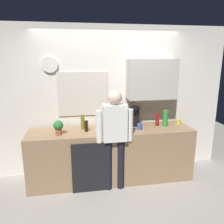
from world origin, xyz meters
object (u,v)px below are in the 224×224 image
(bottle_red_vinegar, at_px, (157,120))
(potted_plant, at_px, (58,127))
(coffee_maker, at_px, (134,117))
(cup_yellow_cup, at_px, (178,122))
(bottle_dark_sauce, at_px, (86,126))
(bottle_clear_soda, at_px, (165,118))
(cup_blue_mug, at_px, (140,127))
(bottle_olive_oil, at_px, (83,122))
(person_at_sink, at_px, (115,132))

(bottle_red_vinegar, bearing_deg, potted_plant, -173.58)
(coffee_maker, relative_size, bottle_red_vinegar, 1.50)
(cup_yellow_cup, xyz_separation_m, potted_plant, (-2.09, -0.23, 0.09))
(bottle_dark_sauce, distance_m, cup_yellow_cup, 1.66)
(bottle_clear_soda, distance_m, cup_blue_mug, 0.51)
(bottle_dark_sauce, height_order, cup_blue_mug, bottle_dark_sauce)
(coffee_maker, distance_m, bottle_clear_soda, 0.54)
(bottle_olive_oil, relative_size, potted_plant, 1.09)
(bottle_clear_soda, height_order, bottle_red_vinegar, bottle_clear_soda)
(bottle_red_vinegar, xyz_separation_m, cup_blue_mug, (-0.36, -0.15, -0.06))
(bottle_dark_sauce, relative_size, cup_blue_mug, 1.80)
(bottle_red_vinegar, height_order, person_at_sink, person_at_sink)
(bottle_olive_oil, xyz_separation_m, potted_plant, (-0.38, -0.21, 0.01))
(cup_yellow_cup, relative_size, person_at_sink, 0.05)
(bottle_dark_sauce, distance_m, potted_plant, 0.44)
(cup_yellow_cup, distance_m, person_at_sink, 1.31)
(cup_yellow_cup, height_order, person_at_sink, person_at_sink)
(bottle_clear_soda, relative_size, potted_plant, 1.22)
(bottle_dark_sauce, height_order, bottle_red_vinegar, bottle_red_vinegar)
(cup_yellow_cup, height_order, potted_plant, potted_plant)
(bottle_clear_soda, relative_size, cup_blue_mug, 2.80)
(bottle_clear_soda, xyz_separation_m, cup_yellow_cup, (0.29, 0.08, -0.10))
(bottle_red_vinegar, distance_m, potted_plant, 1.68)
(bottle_olive_oil, bearing_deg, cup_blue_mug, -10.61)
(bottle_dark_sauce, xyz_separation_m, cup_yellow_cup, (1.65, 0.14, -0.05))
(bottle_dark_sauce, xyz_separation_m, cup_blue_mug, (0.88, -0.05, -0.04))
(bottle_dark_sauce, bearing_deg, person_at_sink, -34.12)
(bottle_red_vinegar, height_order, potted_plant, potted_plant)
(cup_blue_mug, bearing_deg, bottle_clear_soda, 12.35)
(coffee_maker, xyz_separation_m, bottle_clear_soda, (0.51, -0.16, -0.01))
(coffee_maker, xyz_separation_m, person_at_sink, (-0.44, -0.50, -0.09))
(bottle_red_vinegar, distance_m, cup_blue_mug, 0.39)
(bottle_clear_soda, distance_m, bottle_olive_oil, 1.42)
(cup_blue_mug, height_order, potted_plant, potted_plant)
(coffee_maker, relative_size, bottle_olive_oil, 1.32)
(person_at_sink, bearing_deg, bottle_olive_oil, 150.75)
(bottle_clear_soda, distance_m, person_at_sink, 1.02)
(potted_plant, relative_size, person_at_sink, 0.14)
(bottle_clear_soda, relative_size, cup_yellow_cup, 3.29)
(bottle_clear_soda, xyz_separation_m, cup_blue_mug, (-0.49, -0.11, -0.09))
(cup_blue_mug, relative_size, potted_plant, 0.43)
(bottle_clear_soda, distance_m, potted_plant, 1.81)
(bottle_clear_soda, bearing_deg, bottle_red_vinegar, 163.28)
(cup_blue_mug, xyz_separation_m, potted_plant, (-1.31, -0.04, 0.08))
(cup_yellow_cup, bearing_deg, bottle_olive_oil, -179.56)
(coffee_maker, distance_m, cup_yellow_cup, 0.81)
(cup_yellow_cup, xyz_separation_m, cup_blue_mug, (-0.78, -0.19, 0.01))
(potted_plant, height_order, person_at_sink, person_at_sink)
(bottle_olive_oil, bearing_deg, cup_yellow_cup, 0.44)
(coffee_maker, distance_m, cup_blue_mug, 0.29)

